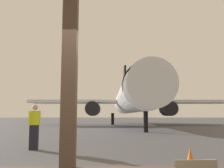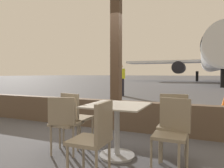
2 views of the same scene
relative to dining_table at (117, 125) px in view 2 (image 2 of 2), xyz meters
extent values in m
plane|color=#4C4C51|center=(-0.59, 41.42, -0.47)|extent=(220.00, 220.00, 0.00)
cube|color=brown|center=(-0.59, 1.42, -0.16)|extent=(8.01, 0.24, 0.63)
cube|color=#4C3828|center=(-0.59, 1.42, 1.37)|extent=(0.20, 0.20, 3.68)
cube|color=#ADA89E|center=(0.00, 0.00, 0.29)|extent=(0.85, 0.85, 0.02)
cylinder|color=#9EA0A5|center=(0.00, 0.00, -0.10)|extent=(0.08, 0.08, 0.75)
cylinder|color=#9EA0A5|center=(0.00, 0.00, -0.46)|extent=(0.52, 0.52, 0.03)
cube|color=gray|center=(-0.78, 0.17, 0.00)|extent=(0.40, 0.40, 0.04)
cube|color=gray|center=(-0.82, 0.00, 0.22)|extent=(0.40, 0.14, 0.41)
cylinder|color=gray|center=(-0.90, 0.38, -0.24)|extent=(0.03, 0.03, 0.47)
cylinder|color=gray|center=(-0.57, 0.29, -0.24)|extent=(0.03, 0.03, 0.47)
cylinder|color=gray|center=(-0.98, 0.05, -0.24)|extent=(0.03, 0.03, 0.47)
cylinder|color=gray|center=(-0.65, -0.04, -0.24)|extent=(0.03, 0.03, 0.47)
cube|color=gray|center=(-0.78, -0.17, -0.02)|extent=(0.40, 0.40, 0.04)
cube|color=gray|center=(-0.73, -0.34, 0.20)|extent=(0.40, 0.15, 0.41)
cylinder|color=gray|center=(-0.99, -0.05, -0.25)|extent=(0.03, 0.03, 0.45)
cylinder|color=gray|center=(-0.66, 0.04, -0.25)|extent=(0.03, 0.03, 0.45)
cylinder|color=gray|center=(-0.89, -0.38, -0.25)|extent=(0.03, 0.03, 0.45)
cylinder|color=gray|center=(-0.57, -0.29, -0.25)|extent=(0.03, 0.03, 0.45)
cube|color=gray|center=(0.78, -0.17, -0.03)|extent=(0.40, 0.40, 0.04)
cube|color=gray|center=(0.81, 0.01, 0.21)|extent=(0.40, 0.12, 0.43)
cylinder|color=gray|center=(0.91, -0.37, -0.25)|extent=(0.03, 0.03, 0.44)
cylinder|color=gray|center=(0.57, -0.30, -0.25)|extent=(0.03, 0.03, 0.44)
cylinder|color=gray|center=(0.98, -0.04, -0.25)|extent=(0.03, 0.03, 0.44)
cylinder|color=gray|center=(0.64, 0.03, -0.25)|extent=(0.03, 0.03, 0.44)
cube|color=gray|center=(0.00, -0.83, 0.00)|extent=(0.40, 0.40, 0.04)
cube|color=gray|center=(0.18, -0.82, 0.23)|extent=(0.05, 0.40, 0.42)
cylinder|color=gray|center=(-0.17, -1.00, -0.23)|extent=(0.03, 0.03, 0.48)
cylinder|color=gray|center=(-0.17, -0.66, -0.23)|extent=(0.03, 0.03, 0.48)
cylinder|color=gray|center=(0.17, -0.65, -0.23)|extent=(0.03, 0.03, 0.48)
cube|color=gray|center=(0.78, 0.17, 0.00)|extent=(0.40, 0.40, 0.04)
cube|color=gray|center=(0.76, 0.35, 0.24)|extent=(0.40, 0.08, 0.42)
cylinder|color=gray|center=(0.96, 0.02, -0.23)|extent=(0.03, 0.03, 0.48)
cylinder|color=gray|center=(0.62, -0.02, -0.23)|extent=(0.03, 0.03, 0.48)
cylinder|color=gray|center=(0.93, 0.36, -0.23)|extent=(0.03, 0.03, 0.48)
cylinder|color=gray|center=(0.59, 0.32, -0.23)|extent=(0.03, 0.03, 0.48)
cylinder|color=silver|center=(2.83, 31.89, 3.02)|extent=(3.70, 29.54, 3.70)
cylinder|color=black|center=(2.83, 17.72, 3.17)|extent=(3.78, 0.90, 3.78)
cube|color=silver|center=(-4.50, 33.36, 2.72)|extent=(12.79, 4.20, 0.36)
cylinder|color=black|center=(-2.23, 31.96, 1.72)|extent=(1.90, 3.20, 1.90)
cube|color=black|center=(2.83, 45.16, 7.27)|extent=(0.36, 4.40, 5.20)
cylinder|color=black|center=(2.83, 18.02, 0.35)|extent=(0.36, 0.36, 1.64)
cylinder|color=black|center=(0.43, 34.36, 0.35)|extent=(0.44, 0.44, 1.64)
cube|color=black|center=(-2.96, 7.97, 0.00)|extent=(0.32, 0.20, 0.95)
cube|color=yellow|center=(-2.96, 7.97, 0.75)|extent=(0.40, 0.22, 0.55)
sphere|color=tan|center=(-2.96, 7.97, 1.16)|extent=(0.22, 0.22, 0.22)
cylinder|color=yellow|center=(-3.10, 7.77, 0.73)|extent=(0.09, 0.09, 0.52)
cylinder|color=yellow|center=(-2.83, 8.17, 0.73)|extent=(0.09, 0.09, 0.52)
cone|color=orange|center=(1.71, 3.53, -0.14)|extent=(0.32, 0.32, 0.65)
cube|color=black|center=(1.71, 3.53, -0.46)|extent=(0.36, 0.36, 0.03)
camera|label=1|loc=(-0.04, -2.05, 0.85)|focal=40.66mm
camera|label=2|loc=(1.13, -2.82, 0.74)|focal=33.62mm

